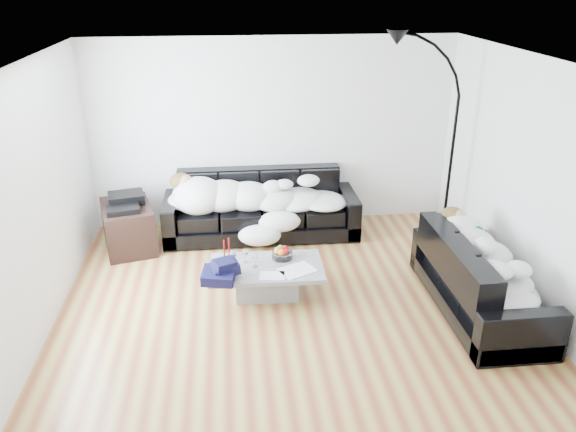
{
  "coord_description": "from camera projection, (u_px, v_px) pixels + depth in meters",
  "views": [
    {
      "loc": [
        -0.61,
        -5.28,
        3.35
      ],
      "look_at": [
        0.0,
        0.3,
        0.9
      ],
      "focal_mm": 35.0,
      "sensor_mm": 36.0,
      "label": 1
    }
  ],
  "objects": [
    {
      "name": "candle_left",
      "position": [
        224.0,
        250.0,
        6.32
      ],
      "size": [
        0.04,
        0.04,
        0.23
      ],
      "primitive_type": "cylinder",
      "rotation": [
        0.0,
        0.0,
        -0.03
      ],
      "color": "maroon",
      "rests_on": "coffee_table"
    },
    {
      "name": "newspaper_a",
      "position": [
        297.0,
        270.0,
        6.1
      ],
      "size": [
        0.46,
        0.42,
        0.01
      ],
      "primitive_type": "cube",
      "rotation": [
        0.0,
        0.0,
        0.46
      ],
      "color": "silver",
      "rests_on": "coffee_table"
    },
    {
      "name": "stereo",
      "position": [
        125.0,
        201.0,
        7.16
      ],
      "size": [
        0.51,
        0.43,
        0.13
      ],
      "primitive_type": "cube",
      "rotation": [
        0.0,
        0.0,
        0.23
      ],
      "color": "black",
      "rests_on": "av_cabinet"
    },
    {
      "name": "candle_right",
      "position": [
        229.0,
        248.0,
        6.32
      ],
      "size": [
        0.05,
        0.05,
        0.25
      ],
      "primitive_type": "cylinder",
      "rotation": [
        0.0,
        0.0,
        0.17
      ],
      "color": "maroon",
      "rests_on": "coffee_table"
    },
    {
      "name": "ground",
      "position": [
        291.0,
        301.0,
        6.21
      ],
      "size": [
        5.0,
        5.0,
        0.0
      ],
      "primitive_type": "plane",
      "color": "brown",
      "rests_on": "ground"
    },
    {
      "name": "wine_glass_b",
      "position": [
        233.0,
        258.0,
        6.18
      ],
      "size": [
        0.09,
        0.09,
        0.18
      ],
      "primitive_type": "cylinder",
      "rotation": [
        0.0,
        0.0,
        0.22
      ],
      "color": "white",
      "rests_on": "coffee_table"
    },
    {
      "name": "av_cabinet",
      "position": [
        128.0,
        227.0,
        7.31
      ],
      "size": [
        0.8,
        0.99,
        0.6
      ],
      "primitive_type": "cube",
      "rotation": [
        0.0,
        0.0,
        0.26
      ],
      "color": "black",
      "rests_on": "ground"
    },
    {
      "name": "sleeper_back",
      "position": [
        261.0,
        192.0,
        7.51
      ],
      "size": [
        2.21,
        0.76,
        0.44
      ],
      "primitive_type": null,
      "color": "white",
      "rests_on": "sofa_back"
    },
    {
      "name": "navy_jacket",
      "position": [
        221.0,
        265.0,
        5.87
      ],
      "size": [
        0.39,
        0.34,
        0.18
      ],
      "primitive_type": null,
      "rotation": [
        0.0,
        0.0,
        0.11
      ],
      "color": "black",
      "rests_on": "coffee_table"
    },
    {
      "name": "newspaper_b",
      "position": [
        272.0,
        275.0,
        5.99
      ],
      "size": [
        0.29,
        0.22,
        0.01
      ],
      "primitive_type": "cube",
      "rotation": [
        0.0,
        0.0,
        -0.1
      ],
      "color": "silver",
      "rests_on": "coffee_table"
    },
    {
      "name": "sleeper_right",
      "position": [
        484.0,
        257.0,
        5.83
      ],
      "size": [
        0.72,
        1.7,
        0.42
      ],
      "primitive_type": null,
      "rotation": [
        0.0,
        0.0,
        1.57
      ],
      "color": "white",
      "rests_on": "sofa_right"
    },
    {
      "name": "teal_cushion",
      "position": [
        457.0,
        225.0,
        6.35
      ],
      "size": [
        0.42,
        0.38,
        0.2
      ],
      "primitive_type": "ellipsoid",
      "rotation": [
        0.0,
        0.0,
        0.24
      ],
      "color": "#0B514E",
      "rests_on": "sofa_right"
    },
    {
      "name": "floor_lamp",
      "position": [
        452.0,
        155.0,
        7.13
      ],
      "size": [
        0.93,
        0.52,
        2.41
      ],
      "primitive_type": null,
      "rotation": [
        0.0,
        0.0,
        0.21
      ],
      "color": "black",
      "rests_on": "ground"
    },
    {
      "name": "wall_back",
      "position": [
        273.0,
        133.0,
        7.74
      ],
      "size": [
        5.0,
        0.02,
        2.6
      ],
      "primitive_type": "cube",
      "color": "silver",
      "rests_on": "ground"
    },
    {
      "name": "wall_right",
      "position": [
        525.0,
        182.0,
        5.94
      ],
      "size": [
        0.02,
        4.5,
        2.6
      ],
      "primitive_type": "cube",
      "color": "silver",
      "rests_on": "ground"
    },
    {
      "name": "coffee_table",
      "position": [
        267.0,
        280.0,
        6.27
      ],
      "size": [
        1.26,
        0.76,
        0.36
      ],
      "primitive_type": "cube",
      "rotation": [
        0.0,
        0.0,
        -0.03
      ],
      "color": "#939699",
      "rests_on": "ground"
    },
    {
      "name": "wine_glass_a",
      "position": [
        245.0,
        256.0,
        6.25
      ],
      "size": [
        0.08,
        0.08,
        0.16
      ],
      "primitive_type": "cylinder",
      "rotation": [
        0.0,
        0.0,
        0.18
      ],
      "color": "white",
      "rests_on": "coffee_table"
    },
    {
      "name": "ceiling",
      "position": [
        292.0,
        60.0,
        5.17
      ],
      "size": [
        5.0,
        5.0,
        0.0
      ],
      "primitive_type": "plane",
      "color": "white",
      "rests_on": "ground"
    },
    {
      "name": "wine_glass_c",
      "position": [
        255.0,
        260.0,
        6.15
      ],
      "size": [
        0.09,
        0.09,
        0.17
      ],
      "primitive_type": "cylinder",
      "rotation": [
        0.0,
        0.0,
        0.34
      ],
      "color": "white",
      "rests_on": "coffee_table"
    },
    {
      "name": "wall_left",
      "position": [
        36.0,
        202.0,
        5.44
      ],
      "size": [
        0.02,
        4.5,
        2.6
      ],
      "primitive_type": "cube",
      "color": "silver",
      "rests_on": "ground"
    },
    {
      "name": "sofa_right",
      "position": [
        481.0,
        276.0,
        5.92
      ],
      "size": [
        0.85,
        1.99,
        0.8
      ],
      "primitive_type": "cube",
      "rotation": [
        0.0,
        0.0,
        1.57
      ],
      "color": "black",
      "rests_on": "ground"
    },
    {
      "name": "fruit_bowl",
      "position": [
        282.0,
        253.0,
        6.34
      ],
      "size": [
        0.28,
        0.28,
        0.14
      ],
      "primitive_type": "cylinder",
      "rotation": [
        0.0,
        0.0,
        -0.23
      ],
      "color": "white",
      "rests_on": "coffee_table"
    },
    {
      "name": "sofa_back",
      "position": [
        261.0,
        205.0,
        7.64
      ],
      "size": [
        2.61,
        0.9,
        0.85
      ],
      "primitive_type": "cube",
      "color": "black",
      "rests_on": "ground"
    },
    {
      "name": "shoes",
      "position": [
        484.0,
        334.0,
        5.56
      ],
      "size": [
        0.59,
        0.51,
        0.11
      ],
      "primitive_type": null,
      "rotation": [
        0.0,
        0.0,
        -0.37
      ],
      "color": "#472311",
      "rests_on": "ground"
    }
  ]
}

